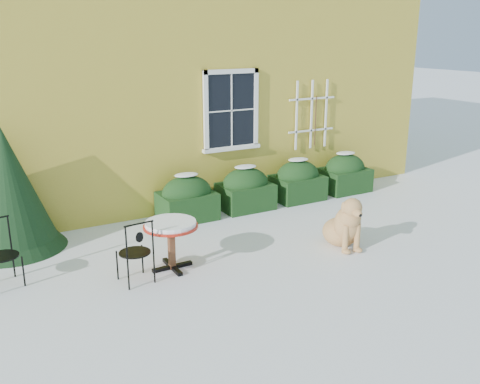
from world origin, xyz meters
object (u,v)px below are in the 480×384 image
patio_chair_near (136,251)px  patio_chair_far (1,253)px  evergreen_shrub (9,201)px  bistro_table (171,229)px  dog (345,226)px

patio_chair_near → patio_chair_far: (-1.69, 0.86, 0.00)m
evergreen_shrub → bistro_table: evergreen_shrub is taller
patio_chair_far → evergreen_shrub: bearing=65.2°
dog → patio_chair_near: bearing=-176.1°
evergreen_shrub → patio_chair_far: (-0.32, -1.39, -0.35)m
evergreen_shrub → patio_chair_far: bearing=-102.9°
bistro_table → evergreen_shrub: bearing=133.8°
bistro_table → dog: dog is taller
evergreen_shrub → patio_chair_near: evergreen_shrub is taller
patio_chair_far → dog: size_ratio=0.96×
patio_chair_near → dog: patio_chair_near is taller
bistro_table → patio_chair_near: size_ratio=0.86×
patio_chair_far → dog: patio_chair_far is taller
patio_chair_near → patio_chair_far: patio_chair_far is taller
bistro_table → patio_chair_far: patio_chair_far is taller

